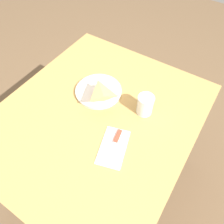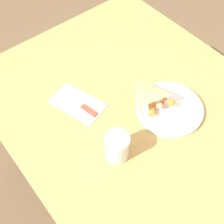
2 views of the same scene
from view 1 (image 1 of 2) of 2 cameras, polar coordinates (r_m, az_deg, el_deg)
name	(u,v)px [view 1 (image 1 of 2)]	position (r m, az deg, el deg)	size (l,w,h in m)	color
ground_plane	(102,174)	(1.64, -2.58, -15.92)	(6.00, 6.00, 0.00)	brown
dining_table	(98,128)	(1.09, -3.75, -4.07)	(1.00, 0.86, 0.72)	tan
plate_pizza	(99,90)	(1.08, -3.50, 5.64)	(0.23, 0.23, 0.05)	silver
milk_glass	(145,105)	(0.99, 8.63, 1.85)	(0.07, 0.07, 0.10)	white
napkin_folded	(113,147)	(0.91, 0.33, -9.13)	(0.20, 0.15, 0.00)	white
butter_knife	(114,145)	(0.91, 0.51, -8.57)	(0.17, 0.05, 0.01)	#99422D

